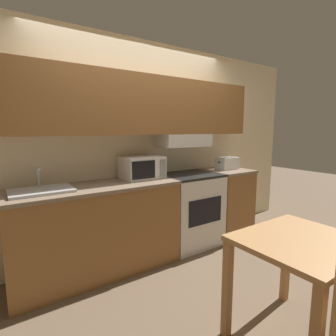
{
  "coord_description": "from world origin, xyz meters",
  "views": [
    {
      "loc": [
        -1.52,
        -2.87,
        1.5
      ],
      "look_at": [
        0.05,
        -0.55,
        1.08
      ],
      "focal_mm": 28.0,
      "sensor_mm": 36.0,
      "label": 1
    }
  ],
  "objects_px": {
    "stove_range": "(190,209)",
    "microwave": "(142,167)",
    "sink_basin": "(41,190)",
    "dining_table": "(300,258)",
    "toaster": "(227,163)"
  },
  "relations": [
    {
      "from": "stove_range",
      "to": "microwave",
      "type": "bearing_deg",
      "value": 171.94
    },
    {
      "from": "stove_range",
      "to": "dining_table",
      "type": "relative_size",
      "value": 1.15
    },
    {
      "from": "microwave",
      "to": "toaster",
      "type": "height_order",
      "value": "microwave"
    },
    {
      "from": "microwave",
      "to": "sink_basin",
      "type": "distance_m",
      "value": 1.1
    },
    {
      "from": "microwave",
      "to": "toaster",
      "type": "distance_m",
      "value": 1.35
    },
    {
      "from": "stove_range",
      "to": "toaster",
      "type": "relative_size",
      "value": 2.88
    },
    {
      "from": "sink_basin",
      "to": "dining_table",
      "type": "relative_size",
      "value": 0.67
    },
    {
      "from": "sink_basin",
      "to": "microwave",
      "type": "bearing_deg",
      "value": 4.83
    },
    {
      "from": "toaster",
      "to": "dining_table",
      "type": "distance_m",
      "value": 2.07
    },
    {
      "from": "stove_range",
      "to": "sink_basin",
      "type": "relative_size",
      "value": 1.74
    },
    {
      "from": "microwave",
      "to": "sink_basin",
      "type": "xyz_separation_m",
      "value": [
        -1.09,
        -0.09,
        -0.11
      ]
    },
    {
      "from": "sink_basin",
      "to": "dining_table",
      "type": "bearing_deg",
      "value": -51.52
    },
    {
      "from": "toaster",
      "to": "sink_basin",
      "type": "height_order",
      "value": "sink_basin"
    },
    {
      "from": "stove_range",
      "to": "dining_table",
      "type": "bearing_deg",
      "value": -103.16
    },
    {
      "from": "microwave",
      "to": "dining_table",
      "type": "relative_size",
      "value": 0.57
    }
  ]
}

